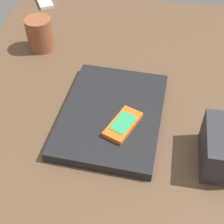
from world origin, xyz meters
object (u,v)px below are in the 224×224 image
at_px(laptop_closed, 112,114).
at_px(desk_organizer, 221,147).
at_px(cell_phone_on_desk, 44,2).
at_px(pen_cup, 40,34).
at_px(cell_phone_on_laptop, 123,124).

distance_m(laptop_closed, desk_organizer, 0.27).
xyz_separation_m(cell_phone_on_desk, pen_cup, (0.28, 0.07, 0.04)).
bearing_deg(cell_phone_on_desk, cell_phone_on_laptop, 31.36).
relative_size(laptop_closed, cell_phone_on_desk, 2.94).
bearing_deg(cell_phone_on_laptop, cell_phone_on_desk, -148.64).
xyz_separation_m(pen_cup, desk_organizer, (0.36, 0.50, -0.01)).
bearing_deg(desk_organizer, cell_phone_on_laptop, -100.40).
relative_size(cell_phone_on_desk, pen_cup, 1.11).
relative_size(pen_cup, desk_organizer, 0.73).
distance_m(pen_cup, desk_organizer, 0.62).
bearing_deg(laptop_closed, pen_cup, -131.45).
relative_size(laptop_closed, cell_phone_on_laptop, 2.80).
relative_size(cell_phone_on_laptop, pen_cup, 1.17).
height_order(pen_cup, desk_organizer, pen_cup).
bearing_deg(desk_organizer, cell_phone_on_desk, -135.77).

